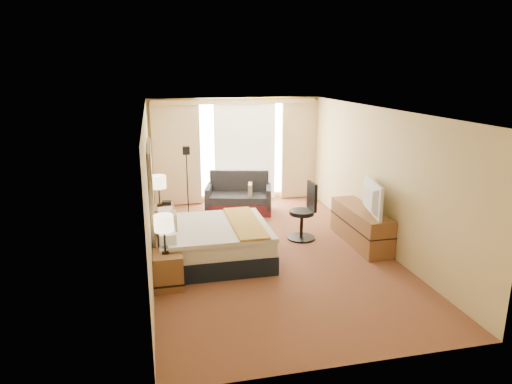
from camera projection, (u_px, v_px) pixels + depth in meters
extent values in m
cube|color=maroon|center=(269.00, 251.00, 8.49)|extent=(4.20, 7.00, 0.02)
cube|color=white|center=(270.00, 110.00, 7.81)|extent=(4.20, 7.00, 0.02)
cube|color=tan|center=(235.00, 150.00, 11.45)|extent=(4.20, 0.02, 2.60)
cube|color=tan|center=(350.00, 260.00, 4.86)|extent=(4.20, 0.02, 2.60)
cube|color=tan|center=(149.00, 190.00, 7.71)|extent=(0.02, 7.00, 2.60)
cube|color=tan|center=(377.00, 177.00, 8.60)|extent=(0.02, 7.00, 2.60)
cube|color=black|center=(151.00, 188.00, 7.91)|extent=(0.06, 1.85, 1.50)
cube|color=brown|center=(168.00, 270.00, 7.03)|extent=(0.45, 0.52, 0.55)
cube|color=brown|center=(163.00, 220.00, 9.39)|extent=(0.45, 0.52, 0.55)
cube|color=brown|center=(361.00, 226.00, 8.79)|extent=(0.50, 1.80, 0.70)
cube|color=silver|center=(245.00, 149.00, 11.47)|extent=(2.30, 0.02, 2.30)
cube|color=#CAB08E|center=(177.00, 155.00, 11.04)|extent=(1.15, 0.09, 2.50)
cube|color=#CAB08E|center=(299.00, 150.00, 11.69)|extent=(0.90, 0.09, 2.50)
cube|color=white|center=(245.00, 151.00, 11.44)|extent=(1.55, 0.04, 2.50)
cube|color=tan|center=(235.00, 101.00, 10.98)|extent=(4.00, 0.16, 0.12)
cube|color=black|center=(214.00, 252.00, 8.04)|extent=(1.91, 1.73, 0.32)
cube|color=silver|center=(213.00, 236.00, 7.96)|extent=(1.87, 1.68, 0.27)
cube|color=silver|center=(217.00, 227.00, 7.93)|extent=(1.75, 1.75, 0.06)
cube|color=#BA842B|center=(245.00, 222.00, 8.02)|extent=(0.50, 1.75, 0.04)
cube|color=silver|center=(167.00, 233.00, 7.32)|extent=(0.25, 0.71, 0.16)
cube|color=silver|center=(166.00, 217.00, 8.11)|extent=(0.25, 0.71, 0.16)
cube|color=beige|center=(174.00, 222.00, 7.74)|extent=(0.09, 0.38, 0.33)
cube|color=#56181E|center=(239.00, 207.00, 10.74)|extent=(1.66, 1.15, 0.27)
cube|color=#2F2E33|center=(239.00, 198.00, 10.63)|extent=(1.52, 0.96, 0.17)
cube|color=#2F2E33|center=(239.00, 182.00, 10.92)|extent=(1.40, 0.48, 0.59)
cube|color=#2F2E33|center=(209.00, 196.00, 10.69)|extent=(0.30, 0.81, 0.49)
cube|color=#2F2E33|center=(269.00, 196.00, 10.66)|extent=(0.30, 0.81, 0.49)
cube|color=beige|center=(250.00, 191.00, 10.58)|extent=(0.17, 0.39, 0.35)
cube|color=black|center=(189.00, 217.00, 10.38)|extent=(0.21, 0.21, 0.02)
cylinder|color=black|center=(188.00, 186.00, 10.19)|extent=(0.03, 0.03, 1.45)
cube|color=black|center=(186.00, 150.00, 9.98)|extent=(0.15, 0.15, 0.17)
cylinder|color=black|center=(301.00, 238.00, 9.10)|extent=(0.56, 0.56, 0.03)
cylinder|color=black|center=(301.00, 225.00, 9.03)|extent=(0.07, 0.07, 0.50)
cylinder|color=black|center=(302.00, 213.00, 8.96)|extent=(0.49, 0.49, 0.08)
cube|color=black|center=(312.00, 196.00, 8.92)|extent=(0.06, 0.45, 0.56)
cube|color=black|center=(165.00, 252.00, 6.96)|extent=(0.10, 0.10, 0.04)
cylinder|color=black|center=(165.00, 240.00, 6.90)|extent=(0.03, 0.03, 0.36)
cylinder|color=#F8E8BA|center=(164.00, 223.00, 6.83)|extent=(0.29, 0.29, 0.25)
cube|color=black|center=(160.00, 205.00, 9.37)|extent=(0.11, 0.11, 0.04)
cylinder|color=black|center=(159.00, 195.00, 9.31)|extent=(0.03, 0.03, 0.38)
cylinder|color=#F8E8BA|center=(158.00, 182.00, 9.24)|extent=(0.30, 0.30, 0.26)
cube|color=#8AB1D5|center=(168.00, 247.00, 7.09)|extent=(0.13, 0.13, 0.10)
cube|color=black|center=(167.00, 203.00, 9.46)|extent=(0.21, 0.17, 0.07)
imported|color=black|center=(367.00, 197.00, 8.32)|extent=(0.35, 1.07, 0.61)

